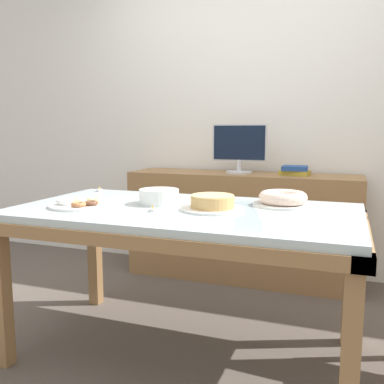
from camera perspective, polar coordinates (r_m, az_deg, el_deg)
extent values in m
plane|color=#564C44|center=(2.41, -0.96, -20.65)|extent=(12.00, 12.00, 0.00)
cube|color=white|center=(3.60, 8.01, 10.31)|extent=(8.00, 0.10, 2.60)
cube|color=silver|center=(2.15, -1.01, -2.64)|extent=(1.70, 0.92, 0.04)
cube|color=olive|center=(1.77, -6.09, -6.64)|extent=(1.73, 0.08, 0.06)
cube|color=olive|center=(2.56, 2.48, -1.97)|extent=(1.73, 0.08, 0.06)
cube|color=olive|center=(2.57, -18.50, -2.36)|extent=(0.08, 0.95, 0.06)
cube|color=olive|center=(2.02, 21.52, -5.31)|extent=(0.08, 0.95, 0.06)
cube|color=olive|center=(2.35, -24.02, -12.56)|extent=(0.07, 0.07, 0.72)
cube|color=olive|center=(1.76, 20.39, -19.65)|extent=(0.07, 0.07, 0.72)
cube|color=olive|center=(2.96, -12.85, -7.77)|extent=(0.07, 0.07, 0.72)
cube|color=olive|center=(2.52, 20.35, -11.00)|extent=(0.07, 0.07, 0.72)
cube|color=olive|center=(3.39, 6.64, -4.55)|extent=(1.77, 0.44, 0.83)
cylinder|color=silver|center=(3.33, 6.27, 2.63)|extent=(0.20, 0.20, 0.02)
cylinder|color=silver|center=(3.33, 6.29, 3.54)|extent=(0.04, 0.04, 0.09)
cube|color=silver|center=(3.32, 6.34, 6.56)|extent=(0.42, 0.02, 0.28)
cube|color=black|center=(3.31, 6.29, 6.55)|extent=(0.40, 0.00, 0.26)
cube|color=#B29933|center=(3.26, 13.53, 2.51)|extent=(0.23, 0.17, 0.04)
cube|color=#23478C|center=(3.25, 13.55, 3.11)|extent=(0.19, 0.18, 0.03)
cylinder|color=white|center=(2.10, 2.75, -2.25)|extent=(0.32, 0.32, 0.01)
cylinder|color=tan|center=(2.09, 2.76, -1.32)|extent=(0.21, 0.21, 0.06)
cylinder|color=#F4CA7D|center=(2.09, 2.76, -0.47)|extent=(0.21, 0.21, 0.01)
cylinder|color=white|center=(2.27, 12.00, -1.64)|extent=(0.31, 0.31, 0.01)
torus|color=beige|center=(2.26, 12.03, -0.70)|extent=(0.25, 0.25, 0.06)
cylinder|color=white|center=(2.27, -14.61, -1.71)|extent=(0.32, 0.32, 0.01)
torus|color=brown|center=(2.21, -13.30, -1.45)|extent=(0.07, 0.07, 0.02)
torus|color=#EAD184|center=(2.30, -12.90, -1.06)|extent=(0.08, 0.08, 0.02)
torus|color=#EAD184|center=(2.33, -15.45, -1.01)|extent=(0.07, 0.07, 0.02)
torus|color=white|center=(2.27, -16.62, -1.24)|extent=(0.09, 0.09, 0.03)
torus|color=#B27042|center=(2.19, -14.88, -1.60)|extent=(0.07, 0.07, 0.02)
cylinder|color=white|center=(2.27, -4.41, -1.49)|extent=(0.21, 0.21, 0.01)
cylinder|color=white|center=(2.27, -4.41, -1.24)|extent=(0.21, 0.21, 0.01)
cylinder|color=white|center=(2.27, -4.41, -0.99)|extent=(0.21, 0.21, 0.01)
cylinder|color=white|center=(2.27, -4.42, -0.74)|extent=(0.21, 0.21, 0.01)
cylinder|color=white|center=(2.26, -4.42, -0.49)|extent=(0.21, 0.21, 0.01)
cylinder|color=white|center=(2.26, -4.42, -0.24)|extent=(0.21, 0.21, 0.01)
cylinder|color=white|center=(2.26, -4.42, 0.01)|extent=(0.21, 0.21, 0.01)
cylinder|color=white|center=(2.26, -4.43, 0.26)|extent=(0.21, 0.21, 0.01)
cylinder|color=silver|center=(2.36, 3.02, -1.02)|extent=(0.04, 0.04, 0.02)
cylinder|color=white|center=(2.36, 3.02, -0.88)|extent=(0.03, 0.03, 0.00)
cone|color=#F9B74C|center=(2.36, 3.02, -0.57)|extent=(0.01, 0.01, 0.02)
cylinder|color=silver|center=(2.06, -5.28, -2.41)|extent=(0.04, 0.04, 0.02)
cylinder|color=white|center=(2.06, -5.28, -2.25)|extent=(0.03, 0.03, 0.00)
cone|color=#F9B74C|center=(2.06, -5.29, -1.90)|extent=(0.01, 0.01, 0.02)
cylinder|color=silver|center=(2.79, -12.25, 0.22)|extent=(0.04, 0.04, 0.02)
cylinder|color=white|center=(2.79, -12.25, 0.34)|extent=(0.03, 0.03, 0.00)
cone|color=#F9B74C|center=(2.78, -12.26, 0.61)|extent=(0.01, 0.01, 0.02)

